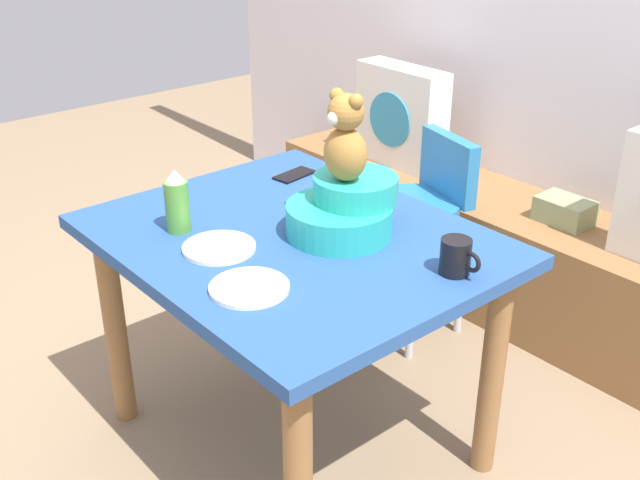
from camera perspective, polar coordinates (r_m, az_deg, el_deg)
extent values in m
plane|color=#8C7256|center=(2.59, -1.75, -14.51)|extent=(8.00, 8.00, 0.00)
cube|color=olive|center=(3.21, 15.18, -1.73)|extent=(2.60, 0.44, 0.46)
cube|color=white|center=(3.44, 6.04, 9.09)|extent=(0.44, 0.14, 0.44)
cylinder|color=teal|center=(3.39, 5.16, 8.86)|extent=(0.24, 0.01, 0.24)
cube|color=gray|center=(3.04, 17.66, 2.07)|extent=(0.20, 0.14, 0.09)
cube|color=#264C8C|center=(2.18, -2.00, -0.04)|extent=(1.11, 0.91, 0.04)
cylinder|color=olive|center=(2.56, -14.94, -6.30)|extent=(0.07, 0.07, 0.70)
cylinder|color=olive|center=(2.88, -2.02, -1.45)|extent=(0.07, 0.07, 0.70)
cylinder|color=olive|center=(2.33, 12.65, -9.57)|extent=(0.07, 0.07, 0.70)
cylinder|color=#2672B2|center=(2.89, 7.00, 2.01)|extent=(0.34, 0.34, 0.10)
cube|color=#2672B2|center=(2.91, 9.50, 5.37)|extent=(0.30, 0.12, 0.24)
cube|color=white|center=(2.78, 3.94, 2.57)|extent=(0.34, 0.27, 0.02)
cylinder|color=silver|center=(3.01, 2.94, -2.72)|extent=(0.03, 0.03, 0.46)
cylinder|color=silver|center=(2.84, 6.80, -4.78)|extent=(0.03, 0.03, 0.46)
cylinder|color=silver|center=(3.19, 6.63, -1.13)|extent=(0.03, 0.03, 0.46)
cylinder|color=silver|center=(3.03, 10.45, -2.97)|extent=(0.03, 0.03, 0.46)
cylinder|color=teal|center=(2.16, 1.43, 1.51)|extent=(0.30, 0.30, 0.09)
cylinder|color=teal|center=(2.16, 2.64, 3.87)|extent=(0.24, 0.24, 0.07)
ellipsoid|color=#A57334|center=(2.10, 1.89, 6.38)|extent=(0.13, 0.11, 0.15)
sphere|color=#A57334|center=(2.06, 1.94, 9.46)|extent=(0.10, 0.10, 0.10)
sphere|color=beige|center=(2.04, 1.04, 9.03)|extent=(0.04, 0.04, 0.04)
sphere|color=#A57334|center=(2.08, 1.25, 10.68)|extent=(0.04, 0.04, 0.04)
sphere|color=#A57334|center=(2.02, 2.68, 10.23)|extent=(0.04, 0.04, 0.04)
cylinder|color=#4C8C33|center=(2.20, -10.52, 2.46)|extent=(0.07, 0.07, 0.15)
cone|color=white|center=(2.17, -10.72, 4.70)|extent=(0.06, 0.06, 0.03)
cylinder|color=black|center=(1.98, 10.00, -1.21)|extent=(0.08, 0.08, 0.09)
torus|color=black|center=(1.95, 11.17, -1.62)|extent=(0.06, 0.01, 0.06)
cylinder|color=white|center=(2.10, -7.49, -0.56)|extent=(0.20, 0.20, 0.01)
cylinder|color=white|center=(1.90, -5.26, -3.54)|extent=(0.20, 0.20, 0.01)
cube|color=black|center=(2.59, -1.91, 4.84)|extent=(0.09, 0.15, 0.01)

